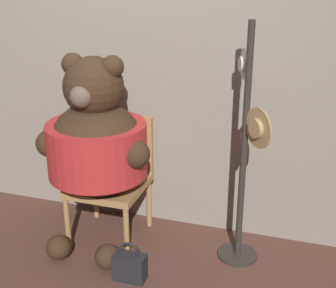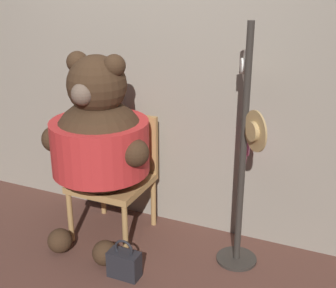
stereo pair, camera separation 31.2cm
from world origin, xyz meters
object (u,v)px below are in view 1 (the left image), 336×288
object	(u,v)px
handbag_on_ground	(130,266)
chair	(113,173)
teddy_bear	(96,143)
hat_display_rack	(245,154)

from	to	relation	value
handbag_on_ground	chair	bearing A→B (deg)	122.54
chair	handbag_on_ground	size ratio (longest dim) A/B	3.22
teddy_bear	hat_display_rack	size ratio (longest dim) A/B	0.85
chair	hat_display_rack	bearing A→B (deg)	-1.35
chair	teddy_bear	bearing A→B (deg)	-101.82
teddy_bear	hat_display_rack	distance (m)	1.02
hat_display_rack	handbag_on_ground	distance (m)	1.05
teddy_bear	handbag_on_ground	world-z (taller)	teddy_bear
handbag_on_ground	hat_display_rack	bearing A→B (deg)	38.67
hat_display_rack	handbag_on_ground	bearing A→B (deg)	-141.33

